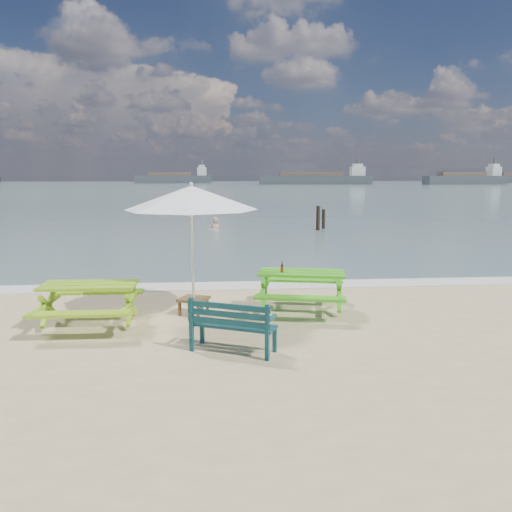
{
  "coord_description": "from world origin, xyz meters",
  "views": [
    {
      "loc": [
        -0.27,
        -7.35,
        2.73
      ],
      "look_at": [
        0.57,
        3.0,
        1.0
      ],
      "focal_mm": 35.0,
      "sensor_mm": 36.0,
      "label": 1
    }
  ],
  "objects": [
    {
      "name": "picnic_table_right",
      "position": [
        1.42,
        2.22,
        0.39
      ],
      "size": [
        2.03,
        2.18,
        0.8
      ],
      "color": "green",
      "rests_on": "ground"
    },
    {
      "name": "sea",
      "position": [
        0.0,
        85.0,
        0.0
      ],
      "size": [
        300.0,
        300.0,
        0.0
      ],
      "primitive_type": "plane",
      "color": "slate",
      "rests_on": "ground"
    },
    {
      "name": "beer_bottle",
      "position": [
        1.02,
        2.17,
        0.88
      ],
      "size": [
        0.06,
        0.06,
        0.23
      ],
      "color": "brown",
      "rests_on": "picnic_table_right"
    },
    {
      "name": "picnic_table_left",
      "position": [
        -2.53,
        1.5,
        0.38
      ],
      "size": [
        1.67,
        1.86,
        0.79
      ],
      "color": "#7EB01A",
      "rests_on": "ground"
    },
    {
      "name": "cargo_ships",
      "position": [
        61.81,
        123.57,
        1.18
      ],
      "size": [
        159.04,
        29.77,
        4.4
      ],
      "color": "#3C4147",
      "rests_on": "ground"
    },
    {
      "name": "mooring_pilings",
      "position": [
        4.83,
        16.59,
        0.45
      ],
      "size": [
        0.58,
        0.78,
        1.38
      ],
      "color": "black",
      "rests_on": "ground"
    },
    {
      "name": "foam_strip",
      "position": [
        0.0,
        4.6,
        0.01
      ],
      "size": [
        22.0,
        0.9,
        0.01
      ],
      "primitive_type": "cube",
      "color": "silver",
      "rests_on": "ground"
    },
    {
      "name": "patio_umbrella",
      "position": [
        -0.72,
        2.17,
        2.27
      ],
      "size": [
        3.34,
        3.34,
        2.5
      ],
      "color": "silver",
      "rests_on": "ground"
    },
    {
      "name": "swimmer",
      "position": [
        -0.32,
        17.86,
        -0.33
      ],
      "size": [
        0.69,
        0.51,
        1.74
      ],
      "color": "tan",
      "rests_on": "ground"
    },
    {
      "name": "side_table",
      "position": [
        -0.72,
        2.17,
        0.17
      ],
      "size": [
        0.67,
        0.67,
        0.33
      ],
      "color": "brown",
      "rests_on": "ground"
    },
    {
      "name": "park_bench",
      "position": [
        -0.02,
        0.03,
        0.25
      ],
      "size": [
        1.38,
        0.93,
        0.81
      ],
      "color": "#0E383D",
      "rests_on": "ground"
    }
  ]
}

